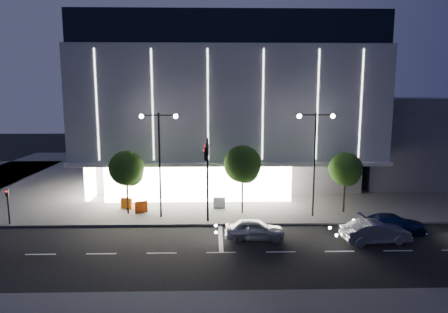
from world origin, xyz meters
name	(u,v)px	position (x,y,z in m)	size (l,w,h in m)	color
ground	(193,244)	(0.00, 0.00, 0.00)	(160.00, 160.00, 0.00)	black
sidewalk_museum	(241,175)	(5.00, 24.00, 0.07)	(70.00, 40.00, 0.15)	#474747
museum	(226,104)	(2.98, 22.31, 9.27)	(30.00, 25.80, 18.00)	#4C4C51
annex_building	(402,137)	(26.00, 24.00, 5.00)	(16.00, 20.00, 10.00)	#4C4C51
traffic_mast	(207,166)	(1.00, 3.34, 5.03)	(0.33, 5.89, 7.07)	black
street_lamp_west	(159,149)	(-3.00, 6.00, 5.96)	(3.16, 0.36, 9.00)	black
street_lamp_east	(315,149)	(10.00, 6.00, 5.96)	(3.16, 0.36, 9.00)	black
ped_signal_far	(8,203)	(-15.00, 4.50, 1.89)	(0.22, 0.24, 3.00)	black
tree_left	(127,170)	(-5.97, 7.02, 4.03)	(3.02, 3.02, 5.72)	black
tree_mid	(243,166)	(4.03, 7.02, 4.33)	(3.25, 3.25, 6.15)	black
tree_right	(346,171)	(13.03, 7.02, 3.88)	(2.91, 2.91, 5.51)	black
car_lead	(255,229)	(4.49, 0.94, 0.74)	(1.75, 4.36, 1.49)	#B0B3B8
car_second	(375,232)	(13.03, 0.06, 0.79)	(1.68, 4.81, 1.59)	#B5B6BD
car_third	(393,224)	(15.18, 1.98, 0.73)	(2.04, 5.03, 1.46)	navy
barrier_a	(127,203)	(-6.46, 8.56, 0.65)	(1.10, 0.25, 1.00)	#CE640B
barrier_c	(141,207)	(-4.93, 7.36, 0.65)	(1.10, 0.25, 1.00)	#FF4E0E
barrier_d	(219,203)	(2.00, 8.54, 0.65)	(1.10, 0.25, 1.00)	silver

